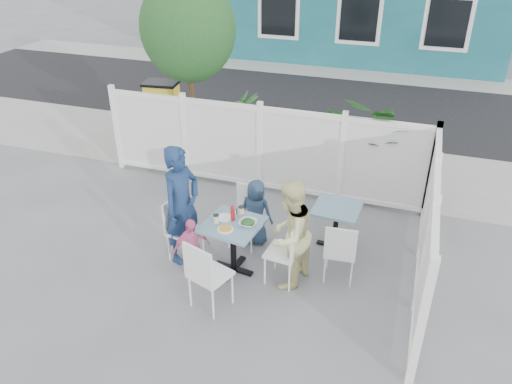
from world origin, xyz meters
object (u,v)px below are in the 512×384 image
(utility_cabinet, at_px, (163,112))
(chair_back, at_px, (247,211))
(chair_left, at_px, (180,224))
(man, at_px, (182,205))
(spare_table, at_px, (336,216))
(woman, at_px, (289,235))
(boy, at_px, (256,212))
(chair_right, at_px, (289,248))
(chair_near, at_px, (205,272))
(toddler, at_px, (191,248))
(main_table, at_px, (233,234))

(utility_cabinet, bearing_deg, chair_back, -53.71)
(chair_left, distance_m, man, 0.34)
(spare_table, distance_m, woman, 1.14)
(woman, distance_m, boy, 1.10)
(chair_right, relative_size, chair_near, 0.96)
(boy, bearing_deg, man, 43.99)
(utility_cabinet, bearing_deg, chair_left, -66.67)
(man, bearing_deg, woman, -77.38)
(toddler, bearing_deg, man, 79.96)
(chair_right, height_order, boy, boy)
(chair_back, bearing_deg, chair_near, 95.59)
(spare_table, distance_m, boy, 1.20)
(chair_right, height_order, woman, woman)
(man, distance_m, toddler, 0.64)
(chair_near, bearing_deg, chair_back, 109.35)
(main_table, height_order, man, man)
(chair_near, relative_size, man, 0.57)
(main_table, bearing_deg, chair_back, 94.16)
(utility_cabinet, height_order, chair_right, utility_cabinet)
(spare_table, distance_m, toddler, 2.18)
(utility_cabinet, distance_m, chair_back, 4.51)
(chair_right, bearing_deg, toddler, 108.79)
(main_table, height_order, chair_back, chair_back)
(main_table, distance_m, chair_near, 0.85)
(chair_left, height_order, chair_back, chair_back)
(chair_left, bearing_deg, chair_right, 98.17)
(toddler, bearing_deg, spare_table, -11.20)
(chair_left, relative_size, chair_back, 0.99)
(chair_back, bearing_deg, main_table, 99.39)
(boy, relative_size, toddler, 1.14)
(chair_left, height_order, boy, boy)
(chair_right, relative_size, chair_back, 1.02)
(spare_table, bearing_deg, main_table, -140.82)
(utility_cabinet, relative_size, woman, 0.80)
(utility_cabinet, xyz_separation_m, main_table, (3.17, -3.98, -0.01))
(chair_back, xyz_separation_m, woman, (0.85, -0.73, 0.23))
(boy, height_order, toddler, boy)
(woman, xyz_separation_m, boy, (-0.73, 0.79, -0.25))
(utility_cabinet, height_order, chair_left, utility_cabinet)
(spare_table, distance_m, chair_near, 2.26)
(utility_cabinet, bearing_deg, man, -66.06)
(main_table, height_order, woman, woman)
(main_table, relative_size, spare_table, 1.19)
(chair_right, relative_size, boy, 0.92)
(chair_left, distance_m, woman, 1.66)
(chair_near, distance_m, woman, 1.20)
(toddler, bearing_deg, chair_left, 85.02)
(chair_back, height_order, woman, woman)
(chair_left, height_order, chair_right, chair_right)
(chair_right, xyz_separation_m, chair_back, (-0.84, 0.72, -0.01))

